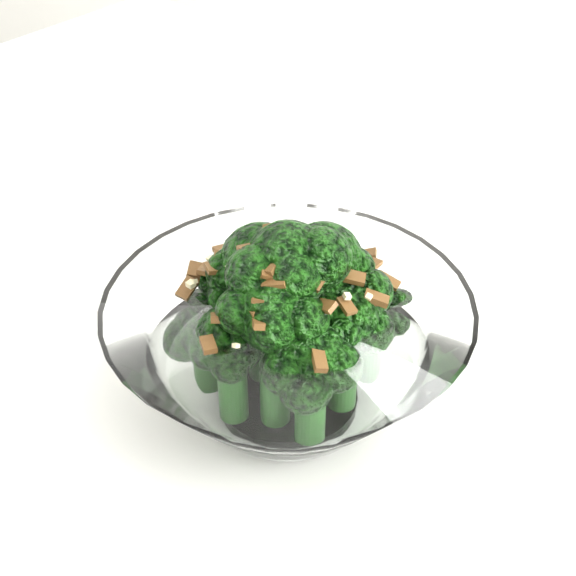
% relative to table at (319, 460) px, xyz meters
% --- Properties ---
extents(table, '(1.42, 1.20, 0.75)m').
position_rel_table_xyz_m(table, '(0.00, 0.00, 0.00)').
color(table, white).
rests_on(table, ground).
extents(broccoli_dish, '(0.20, 0.20, 0.12)m').
position_rel_table_xyz_m(broccoli_dish, '(-0.01, -0.02, 0.12)').
color(broccoli_dish, white).
rests_on(broccoli_dish, table).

